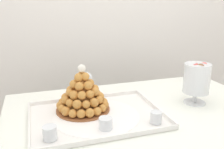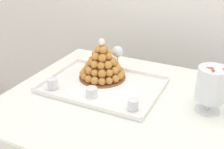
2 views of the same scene
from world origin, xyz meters
name	(u,v)px [view 1 (image 1 of 2)]	position (x,y,z in m)	size (l,w,h in m)	color
backdrop_wall	(99,9)	(0.00, 0.86, 1.25)	(4.80, 0.10, 2.50)	silver
buffet_table	(147,139)	(0.00, 0.00, 0.67)	(1.31, 0.99, 0.79)	brown
serving_tray	(96,116)	(-0.23, 0.06, 0.80)	(0.59, 0.44, 0.02)	white
croquembouche	(82,94)	(-0.28, 0.14, 0.88)	(0.26, 0.26, 0.23)	brown
dessert_cup_left	(50,133)	(-0.45, -0.08, 0.82)	(0.05, 0.05, 0.05)	silver
dessert_cup_mid_left	(106,124)	(-0.23, -0.07, 0.82)	(0.06, 0.06, 0.05)	silver
dessert_cup_centre	(156,118)	(-0.01, -0.08, 0.82)	(0.05, 0.05, 0.05)	silver
macaron_goblet	(197,79)	(0.30, 0.07, 0.92)	(0.13, 0.13, 0.22)	white
wine_glass	(86,80)	(-0.24, 0.25, 0.92)	(0.06, 0.06, 0.16)	silver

